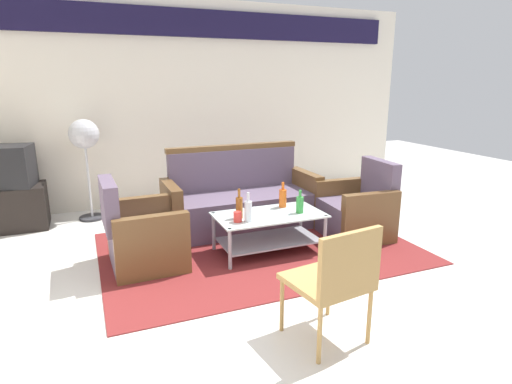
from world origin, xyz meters
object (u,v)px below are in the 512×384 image
television (4,166)px  wicker_chair (335,276)px  armchair_right (357,211)px  tv_stand (10,208)px  couch (241,202)px  cup (238,217)px  coffee_table (269,227)px  bottle_clear (248,211)px  bottle_green (300,204)px  bottle_orange (283,198)px  bottle_brown (239,207)px  armchair_left (143,237)px  pedestal_fan (84,140)px

television → wicker_chair: bearing=133.9°
armchair_right → tv_stand: armchair_right is taller
couch → wicker_chair: couch is taller
cup → wicker_chair: 1.51m
coffee_table → tv_stand: size_ratio=1.38×
coffee_table → armchair_right: bearing=3.2°
coffee_table → bottle_clear: 0.40m
bottle_green → bottle_orange: (-0.07, 0.25, 0.01)m
coffee_table → bottle_brown: bottle_brown is taller
armchair_left → cup: (0.86, -0.27, 0.17)m
couch → bottle_brown: (-0.32, -0.82, 0.21)m
armchair_left → tv_stand: armchair_left is taller
bottle_orange → wicker_chair: (-0.49, -1.78, -0.02)m
coffee_table → television: 3.17m
bottle_green → pedestal_fan: 2.81m
cup → armchair_left: bearing=162.9°
bottle_brown → cup: size_ratio=2.95×
armchair_left → cup: armchair_left is taller
tv_stand → bottle_brown: bearing=-39.1°
couch → bottle_brown: 0.90m
coffee_table → pedestal_fan: size_ratio=0.87×
couch → wicker_chair: 2.45m
coffee_table → television: size_ratio=1.65×
bottle_green → tv_stand: 3.44m
armchair_right → bottle_green: size_ratio=3.55×
bottle_orange → television: bearing=149.5°
bottle_orange → tv_stand: 3.24m
television → coffee_table: bearing=154.5°
bottle_clear → television: size_ratio=0.43×
couch → coffee_table: size_ratio=1.64×
bottle_brown → tv_stand: bottle_brown is taller
armchair_right → bottle_green: armchair_right is taller
bottle_clear → couch: bearing=73.7°
television → tv_stand: bearing=90.0°
tv_stand → bottle_clear: bearing=-40.6°
cup → wicker_chair: bearing=-85.1°
armchair_right → wicker_chair: size_ratio=1.01×
bottle_clear → pedestal_fan: pedestal_fan is taller
armchair_left → armchair_right: (2.36, -0.10, 0.00)m
armchair_left → pedestal_fan: (-0.42, 1.70, 0.73)m
coffee_table → wicker_chair: (-0.25, -1.61, 0.22)m
cup → tv_stand: 2.91m
couch → armchair_right: bearing=145.5°
bottle_clear → cup: 0.12m
bottle_orange → bottle_clear: (-0.52, -0.31, 0.01)m
bottle_brown → wicker_chair: (0.07, -1.61, -0.03)m
coffee_table → tv_stand: tv_stand is taller
television → pedestal_fan: size_ratio=0.53×
bottle_orange → wicker_chair: 1.85m
tv_stand → armchair_right: bearing=-25.5°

